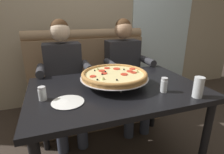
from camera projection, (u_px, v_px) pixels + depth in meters
The scene contains 12 objects.
back_wall_with_window at pixel (81, 8), 2.56m from camera, with size 6.00×0.12×2.80m, color tan.
window_panel at pixel (164, 9), 2.92m from camera, with size 1.10×0.02×2.80m, color white.
booth_bench at pixel (92, 87), 2.38m from camera, with size 1.61×0.78×1.13m.
dining_table at pixel (117, 96), 1.47m from camera, with size 1.38×0.90×0.76m.
diner_left at pixel (64, 73), 1.93m from camera, with size 0.54×0.64×1.27m.
diner_right at pixel (125, 67), 2.15m from camera, with size 0.54×0.64×1.27m.
pizza at pixel (114, 75), 1.45m from camera, with size 0.56×0.56×0.12m.
shaker_oregano at pixel (164, 86), 1.34m from camera, with size 0.05×0.05×0.11m.
shaker_parmesan at pixel (42, 94), 1.21m from camera, with size 0.05×0.05×0.10m.
plate_near_left at pixel (68, 101), 1.18m from camera, with size 0.22×0.22×0.02m.
drinking_glass at pixel (198, 88), 1.24m from camera, with size 0.07×0.07×0.15m.
patio_chair at pixel (144, 55), 3.74m from camera, with size 0.43×0.43×0.86m.
Camera 1 is at (-0.48, -1.25, 1.31)m, focal length 28.48 mm.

